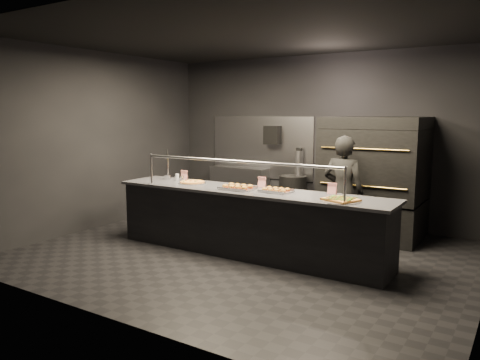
% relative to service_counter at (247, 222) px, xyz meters
% --- Properties ---
extents(room, '(6.04, 6.00, 3.00)m').
position_rel_service_counter_xyz_m(room, '(-0.02, 0.05, 1.03)').
color(room, black).
rests_on(room, ground).
extents(service_counter, '(4.10, 0.78, 1.37)m').
position_rel_service_counter_xyz_m(service_counter, '(0.00, 0.00, 0.00)').
color(service_counter, black).
rests_on(service_counter, ground).
extents(pizza_oven, '(1.50, 1.23, 1.91)m').
position_rel_service_counter_xyz_m(pizza_oven, '(1.20, 1.90, 0.50)').
color(pizza_oven, black).
rests_on(pizza_oven, ground).
extents(prep_shelf, '(1.20, 0.35, 0.90)m').
position_rel_service_counter_xyz_m(prep_shelf, '(-1.60, 2.32, -0.01)').
color(prep_shelf, '#99999E').
rests_on(prep_shelf, ground).
extents(towel_dispenser, '(0.30, 0.20, 0.35)m').
position_rel_service_counter_xyz_m(towel_dispenser, '(-0.90, 2.39, 1.09)').
color(towel_dispenser, black).
rests_on(towel_dispenser, room).
extents(fire_extinguisher, '(0.14, 0.14, 0.51)m').
position_rel_service_counter_xyz_m(fire_extinguisher, '(-0.35, 2.40, 0.60)').
color(fire_extinguisher, '#B2B2B7').
rests_on(fire_extinguisher, room).
extents(beer_tap, '(0.13, 0.18, 0.49)m').
position_rel_service_counter_xyz_m(beer_tap, '(-1.60, 0.18, 0.59)').
color(beer_tap, silver).
rests_on(beer_tap, service_counter).
extents(round_pizza, '(0.43, 0.43, 0.03)m').
position_rel_service_counter_xyz_m(round_pizza, '(-1.00, 0.04, 0.47)').
color(round_pizza, silver).
rests_on(round_pizza, service_counter).
extents(slider_tray_a, '(0.50, 0.40, 0.07)m').
position_rel_service_counter_xyz_m(slider_tray_a, '(-0.13, -0.06, 0.48)').
color(slider_tray_a, silver).
rests_on(slider_tray_a, service_counter).
extents(slider_tray_b, '(0.44, 0.36, 0.06)m').
position_rel_service_counter_xyz_m(slider_tray_b, '(0.44, 0.02, 0.48)').
color(slider_tray_b, silver).
rests_on(slider_tray_b, service_counter).
extents(square_pizza, '(0.47, 0.47, 0.05)m').
position_rel_service_counter_xyz_m(square_pizza, '(1.40, -0.15, 0.47)').
color(square_pizza, silver).
rests_on(square_pizza, service_counter).
extents(condiment_jar, '(0.15, 0.06, 0.10)m').
position_rel_service_counter_xyz_m(condiment_jar, '(-1.37, 0.17, 0.50)').
color(condiment_jar, silver).
rests_on(condiment_jar, service_counter).
extents(tent_cards, '(2.59, 0.04, 0.15)m').
position_rel_service_counter_xyz_m(tent_cards, '(-0.05, 0.28, 0.53)').
color(tent_cards, white).
rests_on(tent_cards, service_counter).
extents(trash_bin, '(0.50, 0.50, 0.83)m').
position_rel_service_counter_xyz_m(trash_bin, '(-0.36, 2.19, -0.05)').
color(trash_bin, black).
rests_on(trash_bin, ground).
extents(worker, '(0.61, 0.41, 1.66)m').
position_rel_service_counter_xyz_m(worker, '(1.03, 0.98, 0.36)').
color(worker, black).
rests_on(worker, ground).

